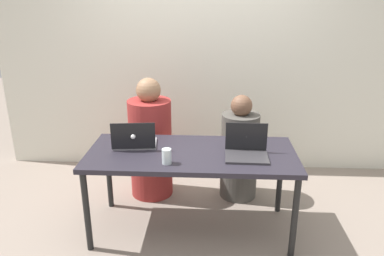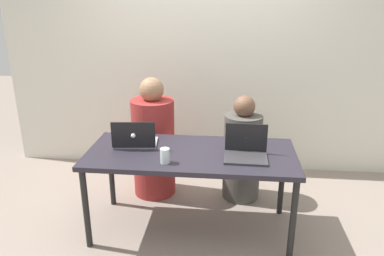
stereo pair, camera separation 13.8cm
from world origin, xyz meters
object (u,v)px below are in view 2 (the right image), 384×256
object	(u,v)px
laptop_front_right	(246,151)
water_glass_left	(165,157)
person_on_left	(154,144)
laptop_back_left	(135,140)
person_on_right	(242,154)

from	to	relation	value
laptop_front_right	water_glass_left	world-z (taller)	laptop_front_right
person_on_left	laptop_back_left	xyz separation A→B (m)	(-0.04, -0.53, 0.25)
person_on_left	laptop_front_right	world-z (taller)	person_on_left
laptop_front_right	water_glass_left	bearing A→B (deg)	-162.99
person_on_right	laptop_back_left	world-z (taller)	person_on_right
person_on_right	laptop_back_left	distance (m)	1.11
person_on_right	water_glass_left	size ratio (longest dim) A/B	8.98
person_on_left	laptop_back_left	size ratio (longest dim) A/B	3.14
laptop_back_left	laptop_front_right	distance (m)	0.93
person_on_left	person_on_right	world-z (taller)	person_on_left
person_on_right	laptop_front_right	bearing A→B (deg)	89.37
person_on_right	water_glass_left	distance (m)	1.09
person_on_left	water_glass_left	distance (m)	0.92
person_on_right	laptop_back_left	size ratio (longest dim) A/B	2.74
person_on_right	water_glass_left	world-z (taller)	person_on_right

